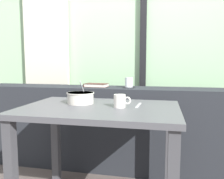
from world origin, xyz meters
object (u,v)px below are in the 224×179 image
fork_utensil (139,105)px  ceramic_mug (120,101)px  soup_bowl (81,98)px  breakfast_table (100,124)px  coaster_square (129,87)px  juice_glass (129,83)px  closed_book (96,85)px

fork_utensil → ceramic_mug: ceramic_mug is taller
fork_utensil → soup_bowl: bearing=-176.6°
breakfast_table → fork_utensil: bearing=20.7°
coaster_square → juice_glass: size_ratio=1.12×
breakfast_table → juice_glass: bearing=81.4°
closed_book → soup_bowl: 0.59m
closed_book → ceramic_mug: 0.76m
breakfast_table → juice_glass: size_ratio=11.65×
juice_glass → fork_utensil: size_ratio=0.52×
fork_utensil → ceramic_mug: (-0.11, -0.09, 0.04)m
closed_book → soup_bowl: (0.05, -0.58, -0.04)m
juice_glass → fork_utensil: 0.60m
breakfast_table → soup_bowl: size_ratio=5.31×
breakfast_table → fork_utensil: size_ratio=6.10×
breakfast_table → soup_bowl: soup_bowl is taller
coaster_square → fork_utensil: size_ratio=0.59×
breakfast_table → fork_utensil: fork_utensil is taller
coaster_square → closed_book: closed_book is taller
coaster_square → soup_bowl: (-0.27, -0.57, -0.02)m
juice_glass → soup_bowl: bearing=-115.1°
coaster_square → juice_glass: juice_glass is taller
soup_bowl → ceramic_mug: soup_bowl is taller
soup_bowl → ceramic_mug: size_ratio=1.73×
coaster_square → ceramic_mug: (0.04, -0.66, -0.02)m
closed_book → juice_glass: bearing=-2.4°
coaster_square → closed_book: 0.32m
coaster_square → soup_bowl: bearing=-115.1°
coaster_square → breakfast_table: bearing=-98.6°
soup_bowl → ceramic_mug: 0.32m
breakfast_table → juice_glass: (0.10, 0.66, 0.23)m
closed_book → coaster_square: bearing=-2.4°
juice_glass → closed_book: juice_glass is taller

